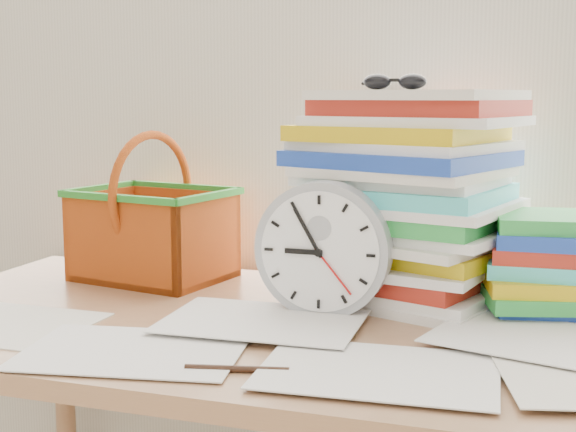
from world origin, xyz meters
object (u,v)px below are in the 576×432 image
at_px(clock, 323,249).
at_px(basket, 153,207).
at_px(book_stack, 562,266).
at_px(paper_stack, 406,197).
at_px(desk, 299,368).

bearing_deg(clock, basket, 157.53).
bearing_deg(book_stack, clock, -161.51).
bearing_deg(clock, paper_stack, 54.85).
height_order(paper_stack, basket, paper_stack).
relative_size(paper_stack, clock, 1.65).
height_order(desk, clock, clock).
distance_m(desk, clock, 0.20).
xyz_separation_m(desk, basket, (-0.37, 0.22, 0.22)).
relative_size(desk, paper_stack, 3.77).
height_order(paper_stack, clock, paper_stack).
xyz_separation_m(desk, paper_stack, (0.13, 0.21, 0.26)).
distance_m(paper_stack, basket, 0.51).
bearing_deg(paper_stack, basket, 178.78).
xyz_separation_m(desk, book_stack, (0.40, 0.18, 0.16)).
xyz_separation_m(clock, basket, (-0.40, 0.16, 0.03)).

